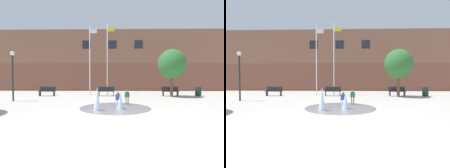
% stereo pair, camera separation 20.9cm
% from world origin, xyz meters
% --- Properties ---
extents(ground_plane, '(100.00, 100.00, 0.00)m').
position_xyz_m(ground_plane, '(0.00, 0.00, 0.00)').
color(ground_plane, '#B2ADA3').
extents(library_building, '(36.00, 6.05, 8.28)m').
position_xyz_m(library_building, '(0.00, 19.41, 4.14)').
color(library_building, brown).
rests_on(library_building, ground).
extents(splash_fountain, '(4.24, 4.24, 1.29)m').
position_xyz_m(splash_fountain, '(-0.00, 2.72, 0.41)').
color(splash_fountain, gray).
rests_on(splash_fountain, ground).
extents(park_bench_left_of_flagpoles, '(1.60, 0.44, 0.91)m').
position_xyz_m(park_bench_left_of_flagpoles, '(-6.34, 9.85, 0.48)').
color(park_bench_left_of_flagpoles, '#28282D').
rests_on(park_bench_left_of_flagpoles, ground).
extents(park_bench_center, '(1.60, 0.44, 0.91)m').
position_xyz_m(park_bench_center, '(-0.52, 9.95, 0.48)').
color(park_bench_center, '#28282D').
rests_on(park_bench_center, ground).
extents(park_bench_under_right_flagpole, '(1.60, 0.44, 0.91)m').
position_xyz_m(park_bench_under_right_flagpole, '(5.75, 9.96, 0.48)').
color(park_bench_under_right_flagpole, '#28282D').
rests_on(park_bench_under_right_flagpole, ground).
extents(child_in_fountain, '(0.31, 0.19, 0.99)m').
position_xyz_m(child_in_fountain, '(0.53, 2.92, 0.58)').
color(child_in_fountain, silver).
rests_on(child_in_fountain, ground).
extents(child_running, '(0.31, 0.15, 0.99)m').
position_xyz_m(child_running, '(1.16, 4.42, 0.58)').
color(child_running, '#89755B').
rests_on(child_running, ground).
extents(flagpole_left, '(0.80, 0.10, 7.23)m').
position_xyz_m(flagpole_left, '(-2.25, 10.95, 3.85)').
color(flagpole_left, silver).
rests_on(flagpole_left, ground).
extents(flagpole_right, '(0.80, 0.10, 7.41)m').
position_xyz_m(flagpole_right, '(-0.44, 10.95, 3.95)').
color(flagpole_right, silver).
rests_on(flagpole_right, ground).
extents(lamp_post_left_lane, '(0.32, 0.32, 3.81)m').
position_xyz_m(lamp_post_left_lane, '(-7.48, 6.04, 2.50)').
color(lamp_post_left_lane, '#192D23').
rests_on(lamp_post_left_lane, ground).
extents(trash_can, '(0.56, 0.56, 0.90)m').
position_xyz_m(trash_can, '(8.46, 9.93, 0.45)').
color(trash_can, '#193323').
rests_on(trash_can, ground).
extents(street_tree_near_building, '(2.60, 2.60, 4.46)m').
position_xyz_m(street_tree_near_building, '(5.69, 9.36, 3.07)').
color(street_tree_near_building, brown).
rests_on(street_tree_near_building, ground).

